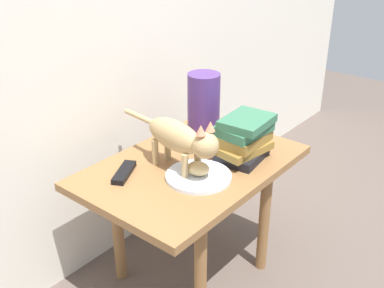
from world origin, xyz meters
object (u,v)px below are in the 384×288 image
(cat, at_px, (180,138))
(candle_jar, at_px, (204,117))
(side_table, at_px, (192,180))
(tv_remote, at_px, (124,172))
(green_vase, at_px, (204,108))
(plate, at_px, (198,176))
(book_stack, at_px, (243,138))
(bread_roll, at_px, (198,168))

(cat, distance_m, candle_jar, 0.43)
(side_table, relative_size, tv_remote, 5.48)
(side_table, xyz_separation_m, green_vase, (0.19, 0.09, 0.21))
(plate, distance_m, green_vase, 0.34)
(book_stack, bearing_deg, candle_jar, 63.96)
(plate, height_order, cat, cat)
(plate, distance_m, cat, 0.15)
(cat, height_order, green_vase, green_vase)
(book_stack, relative_size, candle_jar, 2.65)
(green_vase, bearing_deg, bread_roll, -145.15)
(plate, xyz_separation_m, candle_jar, (0.37, 0.27, 0.03))
(book_stack, height_order, tv_remote, book_stack)
(side_table, relative_size, cat, 1.72)
(bread_roll, bearing_deg, green_vase, 34.85)
(candle_jar, bearing_deg, side_table, -148.82)
(bread_roll, relative_size, tv_remote, 0.53)
(side_table, distance_m, cat, 0.22)
(bread_roll, xyz_separation_m, candle_jar, (0.37, 0.27, -0.00))
(green_vase, bearing_deg, cat, -158.68)
(book_stack, xyz_separation_m, green_vase, (0.03, 0.21, 0.06))
(cat, relative_size, green_vase, 1.71)
(plate, bearing_deg, side_table, 51.35)
(side_table, bearing_deg, candle_jar, 31.18)
(plate, xyz_separation_m, green_vase, (0.26, 0.18, 0.13))
(bread_roll, relative_size, cat, 0.17)
(cat, distance_m, book_stack, 0.26)
(candle_jar, bearing_deg, book_stack, -116.04)
(cat, relative_size, book_stack, 2.12)
(side_table, distance_m, green_vase, 0.30)
(cat, bearing_deg, book_stack, -26.42)
(tv_remote, bearing_deg, cat, -71.44)
(side_table, height_order, tv_remote, tv_remote)
(book_stack, height_order, candle_jar, book_stack)
(green_vase, relative_size, candle_jar, 3.29)
(side_table, height_order, book_stack, book_stack)
(plate, height_order, candle_jar, candle_jar)
(cat, xyz_separation_m, candle_jar, (0.37, 0.19, -0.09))
(side_table, distance_m, candle_jar, 0.37)
(candle_jar, bearing_deg, plate, -144.08)
(bread_roll, height_order, tv_remote, bread_roll)
(plate, xyz_separation_m, cat, (-0.00, 0.08, 0.13))
(tv_remote, bearing_deg, candle_jar, -22.44)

